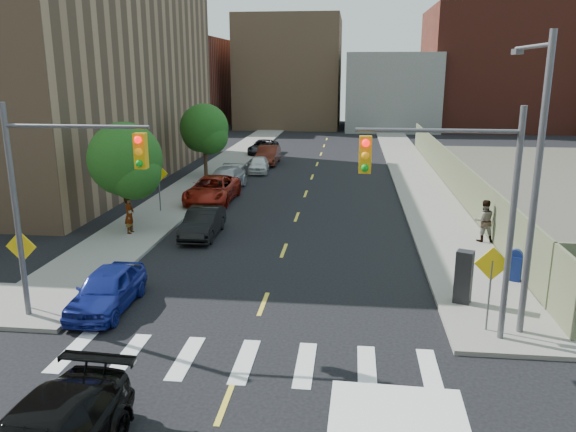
% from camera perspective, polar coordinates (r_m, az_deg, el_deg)
% --- Properties ---
extents(sidewalk_nw, '(3.50, 73.00, 0.15)m').
position_cam_1_polar(sidewalk_nw, '(53.14, -5.20, 6.11)').
color(sidewalk_nw, gray).
rests_on(sidewalk_nw, ground).
extents(sidewalk_ne, '(3.50, 73.00, 0.15)m').
position_cam_1_polar(sidewalk_ne, '(52.29, 11.76, 5.73)').
color(sidewalk_ne, gray).
rests_on(sidewalk_ne, ground).
extents(fence_north, '(0.12, 44.00, 2.50)m').
position_cam_1_polar(fence_north, '(39.13, 16.26, 4.25)').
color(fence_north, '#6B714F').
rests_on(fence_north, ground).
extents(building_nw, '(22.00, 30.00, 16.00)m').
position_cam_1_polar(building_nw, '(47.09, -26.22, 13.30)').
color(building_nw, '#8C6B4C').
rests_on(building_nw, ground).
extents(bg_bldg_west, '(14.00, 18.00, 12.00)m').
position_cam_1_polar(bg_bldg_west, '(83.78, -11.13, 13.09)').
color(bg_bldg_west, '#592319').
rests_on(bg_bldg_west, ground).
extents(bg_bldg_midwest, '(14.00, 16.00, 15.00)m').
position_cam_1_polar(bg_bldg_midwest, '(82.45, 0.27, 14.38)').
color(bg_bldg_midwest, '#8C6B4C').
rests_on(bg_bldg_midwest, ground).
extents(bg_bldg_center, '(12.00, 16.00, 10.00)m').
position_cam_1_polar(bg_bldg_center, '(80.18, 10.34, 12.35)').
color(bg_bldg_center, gray).
rests_on(bg_bldg_center, ground).
extents(bg_bldg_east, '(18.00, 18.00, 16.00)m').
position_cam_1_polar(bg_bldg_east, '(84.16, 20.19, 13.86)').
color(bg_bldg_east, '#592319').
rests_on(bg_bldg_east, ground).
extents(signal_nw, '(4.59, 0.30, 7.00)m').
position_cam_1_polar(signal_nw, '(18.59, -22.27, 2.99)').
color(signal_nw, '#59595E').
rests_on(signal_nw, ground).
extents(signal_ne, '(4.59, 0.30, 7.00)m').
position_cam_1_polar(signal_ne, '(16.62, 17.02, 2.17)').
color(signal_ne, '#59595E').
rests_on(signal_ne, ground).
extents(streetlight_ne, '(0.25, 3.70, 9.00)m').
position_cam_1_polar(streetlight_ne, '(17.89, 23.68, 4.69)').
color(streetlight_ne, '#59595E').
rests_on(streetlight_ne, ground).
extents(warn_sign_nw, '(1.06, 0.06, 2.83)m').
position_cam_1_polar(warn_sign_nw, '(20.52, -25.39, -3.64)').
color(warn_sign_nw, '#59595E').
rests_on(warn_sign_nw, ground).
extents(warn_sign_ne, '(1.06, 0.06, 2.83)m').
position_cam_1_polar(warn_sign_ne, '(18.03, 19.95, -5.51)').
color(warn_sign_ne, '#59595E').
rests_on(warn_sign_ne, ground).
extents(warn_sign_midwest, '(1.06, 0.06, 2.83)m').
position_cam_1_polar(warn_sign_midwest, '(32.37, -12.99, 3.72)').
color(warn_sign_midwest, '#59595E').
rests_on(warn_sign_midwest, ground).
extents(tree_west_near, '(3.66, 3.64, 5.52)m').
position_cam_1_polar(tree_west_near, '(28.56, -16.15, 5.11)').
color(tree_west_near, '#332114').
rests_on(tree_west_near, ground).
extents(tree_west_far, '(3.66, 3.64, 5.52)m').
position_cam_1_polar(tree_west_far, '(42.67, -8.48, 8.52)').
color(tree_west_far, '#332114').
rests_on(tree_west_far, ground).
extents(parked_car_blue, '(1.76, 4.19, 1.42)m').
position_cam_1_polar(parked_car_blue, '(20.15, -17.92, -7.11)').
color(parked_car_blue, navy).
rests_on(parked_car_blue, ground).
extents(parked_car_black, '(1.56, 4.26, 1.39)m').
position_cam_1_polar(parked_car_black, '(27.67, -8.65, -0.67)').
color(parked_car_black, black).
rests_on(parked_car_black, ground).
extents(parked_car_red, '(2.67, 5.71, 1.58)m').
position_cam_1_polar(parked_car_red, '(34.71, -7.70, 2.66)').
color(parked_car_red, maroon).
rests_on(parked_car_red, ground).
extents(parked_car_silver, '(2.44, 5.24, 1.48)m').
position_cam_1_polar(parked_car_silver, '(38.25, -6.36, 3.74)').
color(parked_car_silver, '#9B9DA2').
rests_on(parked_car_silver, ground).
extents(parked_car_white, '(1.86, 3.89, 1.28)m').
position_cam_1_polar(parked_car_white, '(44.63, -3.00, 5.25)').
color(parked_car_white, silver).
rests_on(parked_car_white, ground).
extents(parked_car_maroon, '(1.70, 4.81, 1.58)m').
position_cam_1_polar(parked_car_maroon, '(48.55, -2.03, 6.21)').
color(parked_car_maroon, '#47170E').
rests_on(parked_car_maroon, ground).
extents(parked_car_grey, '(2.55, 5.10, 1.39)m').
position_cam_1_polar(parked_car_grey, '(54.23, -2.53, 6.99)').
color(parked_car_grey, black).
rests_on(parked_car_grey, ground).
extents(mailbox, '(0.61, 0.54, 1.23)m').
position_cam_1_polar(mailbox, '(23.01, 22.06, -4.66)').
color(mailbox, navy).
rests_on(mailbox, sidewalk_ne).
extents(payphone, '(0.68, 0.62, 1.85)m').
position_cam_1_polar(payphone, '(20.18, 17.41, -5.93)').
color(payphone, black).
rests_on(payphone, sidewalk_ne).
extents(pedestrian_west, '(0.46, 0.68, 1.83)m').
position_cam_1_polar(pedestrian_west, '(28.44, -15.82, 0.12)').
color(pedestrian_west, gray).
rests_on(pedestrian_west, sidewalk_nw).
extents(pedestrian_east, '(1.02, 0.83, 1.98)m').
position_cam_1_polar(pedestrian_east, '(27.56, 19.28, -0.45)').
color(pedestrian_east, gray).
rests_on(pedestrian_east, sidewalk_ne).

